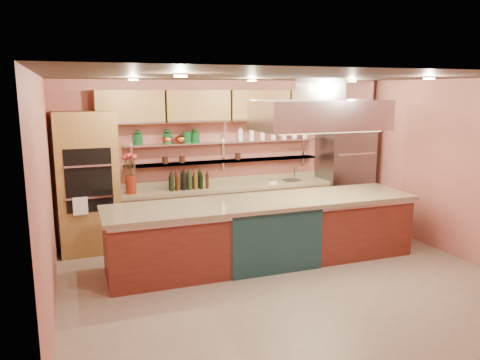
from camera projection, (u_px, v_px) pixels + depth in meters
name	position (u px, v px, depth m)	size (l,w,h in m)	color
floor	(283.00, 280.00, 6.60)	(6.00, 5.00, 0.02)	gray
ceiling	(287.00, 76.00, 6.07)	(6.00, 5.00, 0.02)	black
wall_back	(225.00, 157.00, 8.63)	(6.00, 0.04, 2.80)	#B46455
wall_front	(412.00, 235.00, 4.04)	(6.00, 0.04, 2.80)	#B46455
wall_left	(46.00, 200.00, 5.30)	(0.04, 5.00, 2.80)	#B46455
wall_right	(456.00, 169.00, 7.37)	(0.04, 5.00, 2.80)	#B46455
oven_stack	(88.00, 183.00, 7.54)	(0.95, 0.64, 2.30)	olive
refrigerator	(344.00, 171.00, 9.18)	(0.95, 0.72, 2.10)	slate
back_counter	(228.00, 211.00, 8.52)	(3.84, 0.64, 0.93)	tan
wall_shelf_lower	(225.00, 161.00, 8.51)	(3.60, 0.26, 0.03)	silver
wall_shelf_upper	(225.00, 142.00, 8.44)	(3.60, 0.26, 0.03)	silver
upper_cabinets	(228.00, 106.00, 8.29)	(4.60, 0.36, 0.55)	olive
range_hood	(319.00, 115.00, 7.14)	(2.00, 1.00, 0.45)	silver
ceiling_downlights	(280.00, 79.00, 6.26)	(4.00, 2.80, 0.02)	#FFE5A5
island	(264.00, 232.00, 7.17)	(4.71, 1.02, 0.98)	maroon
flower_vase	(131.00, 185.00, 7.76)	(0.17, 0.17, 0.30)	maroon
oil_bottle_cluster	(189.00, 182.00, 8.11)	(0.74, 0.21, 0.24)	black
kitchen_scale	(272.00, 181.00, 8.67)	(0.15, 0.11, 0.08)	white
bar_faucet	(294.00, 174.00, 8.92)	(0.03, 0.03, 0.23)	silver
copper_kettle	(181.00, 139.00, 8.14)	(0.18, 0.18, 0.14)	#D66631
green_canister	(187.00, 137.00, 8.18)	(0.16, 0.16, 0.19)	#0E421B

